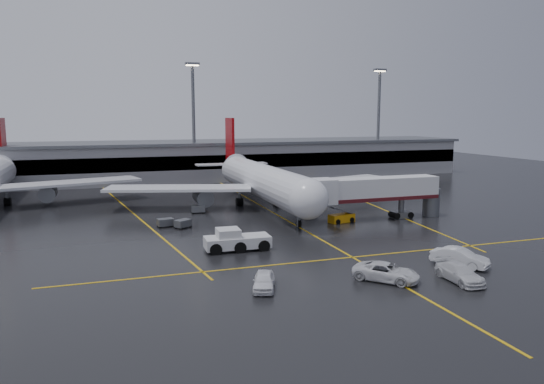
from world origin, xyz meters
name	(u,v)px	position (x,y,z in m)	size (l,w,h in m)	color
ground	(281,217)	(0.00, 0.00, 0.00)	(220.00, 220.00, 0.00)	black
apron_line_centre	(281,217)	(0.00, 0.00, 0.01)	(0.25, 90.00, 0.02)	gold
apron_line_stop	(352,257)	(0.00, -22.00, 0.01)	(60.00, 0.25, 0.02)	gold
apron_line_left	(133,213)	(-20.00, 10.00, 0.01)	(0.25, 70.00, 0.02)	gold
apron_line_right	(359,199)	(18.00, 10.00, 0.01)	(0.25, 70.00, 0.02)	gold
terminal	(212,160)	(0.00, 47.93, 4.32)	(122.00, 19.00, 8.60)	gray
light_mast_mid	(193,115)	(-5.00, 42.00, 14.47)	(3.00, 1.20, 25.45)	#595B60
light_mast_right	(379,115)	(40.00, 42.00, 14.47)	(3.00, 1.20, 25.45)	#595B60
main_airliner	(261,180)	(0.00, 9.70, 4.21)	(48.80, 45.60, 14.10)	silver
jet_bridge	(376,192)	(11.87, -6.00, 3.93)	(19.90, 3.40, 6.05)	silver
pushback_tractor	(236,241)	(-10.65, -15.44, 1.00)	(7.11, 3.22, 2.51)	silver
belt_loader	(342,218)	(6.67, -5.98, 0.56)	(3.86, 2.35, 2.29)	orange
service_van_a	(386,272)	(-0.68, -29.61, 0.80)	(2.65, 5.74, 1.60)	silver
service_van_b	(460,273)	(5.30, -31.85, 0.77)	(2.16, 5.31, 1.54)	silver
service_van_c	(460,257)	(8.33, -28.07, 0.88)	(1.87, 5.35, 1.76)	silver
service_van_d	(264,281)	(-11.52, -28.27, 0.74)	(1.74, 4.32, 1.47)	white
baggage_cart_a	(183,223)	(-14.42, -2.82, 0.63)	(2.39, 2.19, 1.12)	#595B60
baggage_cart_b	(165,222)	(-16.49, -1.43, 0.63)	(2.19, 1.61, 1.12)	#595B60
baggage_cart_c	(198,209)	(-10.70, 6.64, 0.63)	(2.14, 1.52, 1.12)	#595B60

